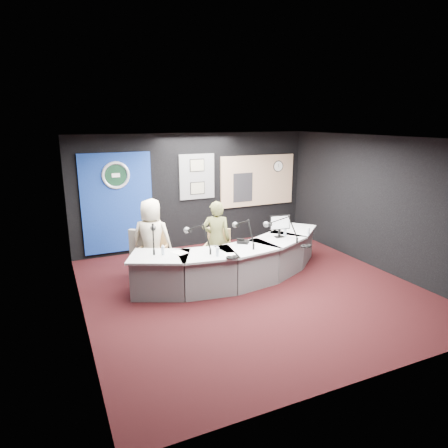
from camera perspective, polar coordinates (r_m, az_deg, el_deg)
name	(u,v)px	position (r m, az deg, el deg)	size (l,w,h in m)	color
ground	(251,289)	(7.70, 3.86, -9.19)	(6.00, 6.00, 0.00)	black
ceiling	(254,138)	(7.04, 4.26, 12.12)	(6.00, 6.00, 0.02)	silver
wall_back	(195,191)	(9.93, -4.18, 4.76)	(6.00, 0.02, 2.80)	black
wall_front	(376,274)	(4.93, 20.85, -6.70)	(6.00, 0.02, 2.80)	black
wall_left	(77,237)	(6.43, -20.25, -1.70)	(0.02, 6.00, 2.80)	black
wall_right	(378,203)	(9.03, 21.10, 2.79)	(0.02, 6.00, 2.80)	black
broadcast_desk	(236,261)	(7.99, 1.73, -5.34)	(4.50, 1.90, 0.75)	#B5B7BA
backdrop_panel	(117,203)	(9.46, -14.98, 2.86)	(1.60, 0.05, 2.30)	navy
agency_seal	(116,175)	(9.31, -15.20, 6.73)	(0.63, 0.63, 0.07)	silver
seal_center	(116,175)	(9.31, -15.21, 6.74)	(0.48, 0.48, 0.01)	black
pinboard	(197,177)	(9.86, -3.88, 6.76)	(0.90, 0.04, 1.10)	slate
framed_photo_upper	(197,165)	(9.80, -3.85, 8.36)	(0.34, 0.02, 0.27)	gray
framed_photo_lower	(198,188)	(9.88, -3.79, 5.13)	(0.34, 0.02, 0.27)	gray
booth_window_frame	(258,181)	(10.60, 4.83, 6.21)	(2.12, 0.06, 1.32)	tan
booth_glow	(258,181)	(10.59, 4.86, 6.20)	(2.00, 0.02, 1.20)	beige
equipment_rack	(243,187)	(10.38, 2.71, 5.23)	(0.55, 0.02, 0.75)	black
wall_clock	(278,166)	(10.83, 7.76, 8.18)	(0.28, 0.28, 0.01)	white
armchair_left	(152,253)	(8.13, -10.19, -4.16)	(0.58, 0.58, 1.03)	tan
armchair_right	(216,255)	(8.11, -1.09, -4.39)	(0.52, 0.52, 0.92)	tan
draped_jacket	(142,247)	(8.25, -11.70, -3.19)	(0.50, 0.10, 0.70)	slate
person_man	(152,239)	(8.04, -10.28, -2.15)	(0.80, 0.52, 1.63)	beige
person_woman	(216,239)	(8.01, -1.10, -2.19)	(0.57, 0.38, 1.57)	brown
computer_monitor	(280,222)	(8.26, 7.96, 0.25)	(0.42, 0.02, 0.28)	black
desk_phone	(243,242)	(7.88, 2.75, -2.55)	(0.22, 0.17, 0.05)	black
headphones_near	(306,246)	(7.81, 11.66, -3.08)	(0.20, 0.20, 0.03)	black
headphones_far	(232,257)	(7.04, 1.18, -4.77)	(0.19, 0.19, 0.03)	black
paper_stack	(179,252)	(7.39, -6.45, -4.03)	(0.21, 0.30, 0.00)	white
notepad	(231,255)	(7.17, 0.95, -4.52)	(0.19, 0.28, 0.00)	white
boom_mic_a	(153,234)	(7.52, -10.07, -1.44)	(0.27, 0.72, 0.60)	black
boom_mic_b	(198,235)	(7.35, -3.71, -1.62)	(0.37, 0.69, 0.60)	black
boom_mic_c	(244,230)	(7.67, 2.89, -0.91)	(0.21, 0.73, 0.60)	black
boom_mic_d	(282,227)	(7.97, 8.24, -0.45)	(0.61, 0.49, 0.60)	black
water_bottles	(245,242)	(7.64, 3.05, -2.63)	(3.18, 0.60, 0.18)	silver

